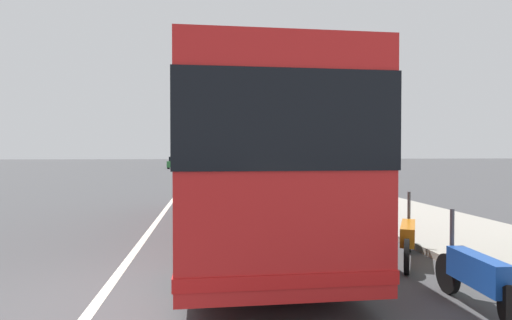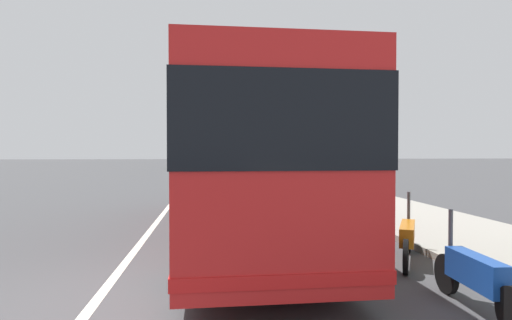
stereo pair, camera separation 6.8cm
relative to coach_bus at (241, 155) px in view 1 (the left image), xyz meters
name	(u,v)px [view 1 (the left image)]	position (x,y,z in m)	size (l,w,h in m)	color
ground_plane	(98,301)	(-4.33, 2.30, -1.95)	(220.00, 220.00, 0.00)	#424244
sidewalk_curb	(362,202)	(5.67, -5.25, -1.88)	(110.00, 3.60, 0.14)	#9E998E
lane_divider_line	(168,206)	(5.67, 2.30, -1.94)	(110.00, 0.16, 0.01)	silver
coach_bus	(241,155)	(0.00, 0.00, 0.00)	(11.40, 2.77, 3.39)	red
motorcycle_angled	(477,276)	(-5.27, -2.60, -1.49)	(2.01, 0.29, 1.23)	black
motorcycle_far_end	(408,237)	(-2.87, -2.87, -1.49)	(2.00, 1.11, 1.24)	black
motorcycle_nearest_curb	(347,211)	(0.52, -2.87, -1.48)	(2.11, 0.35, 1.25)	black
car_ahead_same_lane	(231,170)	(19.81, -0.83, -1.25)	(4.72, 2.07, 1.50)	gray
car_behind_bus	(177,163)	(41.46, 4.65, -1.26)	(4.17, 2.04, 1.43)	#2D7238
car_far_distant	(223,163)	(38.50, -0.86, -1.24)	(4.70, 1.91, 1.46)	silver
car_oncoming	(222,165)	(31.48, -0.55, -1.23)	(4.69, 2.10, 1.55)	navy
utility_pole	(326,127)	(11.13, -5.34, 1.38)	(0.21, 0.21, 6.66)	slate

